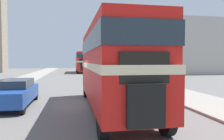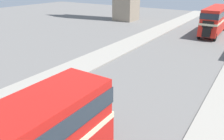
# 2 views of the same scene
# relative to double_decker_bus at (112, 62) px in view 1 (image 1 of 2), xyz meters

# --- Properties ---
(ground_plane) EXTENTS (120.00, 120.00, 0.00)m
(ground_plane) POSITION_rel_double_decker_bus_xyz_m (-1.17, 1.78, -2.42)
(ground_plane) COLOR slate
(sidewalk_right) EXTENTS (3.50, 120.00, 0.12)m
(sidewalk_right) POSITION_rel_double_decker_bus_xyz_m (5.58, 1.78, -2.36)
(sidewalk_right) COLOR gray
(sidewalk_right) RESTS_ON ground_plane
(double_decker_bus) EXTENTS (2.44, 10.22, 4.03)m
(double_decker_bus) POSITION_rel_double_decker_bus_xyz_m (0.00, 0.00, 0.00)
(double_decker_bus) COLOR red
(double_decker_bus) RESTS_ON ground_plane
(bus_distant) EXTENTS (2.44, 10.76, 4.17)m
(bus_distant) POSITION_rel_double_decker_bus_xyz_m (0.16, 34.94, 0.08)
(bus_distant) COLOR red
(bus_distant) RESTS_ON ground_plane
(car_parked_near) EXTENTS (1.78, 4.70, 1.45)m
(car_parked_near) POSITION_rel_double_decker_bus_xyz_m (-5.02, 1.74, -1.67)
(car_parked_near) COLOR #1E479E
(car_parked_near) RESTS_ON ground_plane
(pedestrian_walking) EXTENTS (0.31, 0.31, 1.54)m
(pedestrian_walking) POSITION_rel_double_decker_bus_xyz_m (6.22, 7.87, -1.43)
(pedestrian_walking) COLOR #282833
(pedestrian_walking) RESTS_ON sidewalk_right
(bicycle_on_pavement) EXTENTS (0.05, 1.76, 0.78)m
(bicycle_on_pavement) POSITION_rel_double_decker_bus_xyz_m (5.83, 13.57, -1.94)
(bicycle_on_pavement) COLOR black
(bicycle_on_pavement) RESTS_ON sidewalk_right
(shop_building_block) EXTENTS (21.32, 11.29, 10.13)m
(shop_building_block) POSITION_rel_double_decker_bus_xyz_m (19.37, 29.14, 2.64)
(shop_building_block) COLOR #B2ADA3
(shop_building_block) RESTS_ON ground_plane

